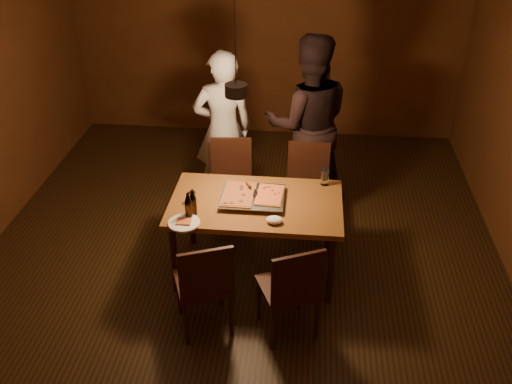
# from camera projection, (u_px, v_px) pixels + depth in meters

# --- Properties ---
(room_shell) EXTENTS (6.00, 6.00, 6.00)m
(room_shell) POSITION_uv_depth(u_px,v_px,m) (237.00, 131.00, 4.68)
(room_shell) COLOR #37220F
(room_shell) RESTS_ON ground
(dining_table) EXTENTS (1.50, 0.90, 0.75)m
(dining_table) POSITION_uv_depth(u_px,v_px,m) (256.00, 209.00, 5.00)
(dining_table) COLOR brown
(dining_table) RESTS_ON floor
(chair_far_left) EXTENTS (0.46, 0.46, 0.49)m
(chair_far_left) POSITION_uv_depth(u_px,v_px,m) (231.00, 174.00, 5.82)
(chair_far_left) COLOR #38190F
(chair_far_left) RESTS_ON floor
(chair_far_right) EXTENTS (0.43, 0.43, 0.49)m
(chair_far_right) POSITION_uv_depth(u_px,v_px,m) (307.00, 179.00, 5.73)
(chair_far_right) COLOR #38190F
(chair_far_right) RESTS_ON floor
(chair_near_left) EXTENTS (0.54, 0.54, 0.49)m
(chair_near_left) POSITION_uv_depth(u_px,v_px,m) (205.00, 280.00, 4.40)
(chair_near_left) COLOR #38190F
(chair_near_left) RESTS_ON floor
(chair_near_right) EXTENTS (0.55, 0.55, 0.49)m
(chair_near_right) POSITION_uv_depth(u_px,v_px,m) (292.00, 284.00, 4.35)
(chair_near_right) COLOR #38190F
(chair_near_right) RESTS_ON floor
(pizza_tray) EXTENTS (0.57, 0.48, 0.05)m
(pizza_tray) POSITION_uv_depth(u_px,v_px,m) (253.00, 198.00, 4.97)
(pizza_tray) COLOR silver
(pizza_tray) RESTS_ON dining_table
(pizza_meat) EXTENTS (0.28, 0.43, 0.02)m
(pizza_meat) POSITION_uv_depth(u_px,v_px,m) (239.00, 194.00, 4.96)
(pizza_meat) COLOR maroon
(pizza_meat) RESTS_ON pizza_tray
(pizza_cheese) EXTENTS (0.25, 0.37, 0.02)m
(pizza_cheese) POSITION_uv_depth(u_px,v_px,m) (270.00, 195.00, 4.95)
(pizza_cheese) COLOR gold
(pizza_cheese) RESTS_ON pizza_tray
(spatula) EXTENTS (0.18, 0.26, 0.04)m
(spatula) POSITION_uv_depth(u_px,v_px,m) (253.00, 193.00, 4.97)
(spatula) COLOR silver
(spatula) RESTS_ON pizza_tray
(beer_bottle_a) EXTENTS (0.06, 0.06, 0.24)m
(beer_bottle_a) POSITION_uv_depth(u_px,v_px,m) (188.00, 205.00, 4.69)
(beer_bottle_a) COLOR black
(beer_bottle_a) RESTS_ON dining_table
(beer_bottle_b) EXTENTS (0.06, 0.06, 0.23)m
(beer_bottle_b) POSITION_uv_depth(u_px,v_px,m) (193.00, 202.00, 4.74)
(beer_bottle_b) COLOR black
(beer_bottle_b) RESTS_ON dining_table
(water_glass_left) EXTENTS (0.07, 0.07, 0.11)m
(water_glass_left) POSITION_uv_depth(u_px,v_px,m) (192.00, 198.00, 4.92)
(water_glass_left) COLOR silver
(water_glass_left) RESTS_ON dining_table
(water_glass_right) EXTENTS (0.07, 0.07, 0.15)m
(water_glass_right) POSITION_uv_depth(u_px,v_px,m) (325.00, 177.00, 5.18)
(water_glass_right) COLOR silver
(water_glass_right) RESTS_ON dining_table
(plate_slice) EXTENTS (0.26, 0.26, 0.03)m
(plate_slice) POSITION_uv_depth(u_px,v_px,m) (184.00, 223.00, 4.67)
(plate_slice) COLOR white
(plate_slice) RESTS_ON dining_table
(napkin) EXTENTS (0.14, 0.11, 0.06)m
(napkin) POSITION_uv_depth(u_px,v_px,m) (274.00, 220.00, 4.67)
(napkin) COLOR white
(napkin) RESTS_ON dining_table
(diner_white) EXTENTS (0.72, 0.57, 1.71)m
(diner_white) POSITION_uv_depth(u_px,v_px,m) (223.00, 130.00, 5.99)
(diner_white) COLOR silver
(diner_white) RESTS_ON floor
(diner_dark) EXTENTS (1.01, 0.83, 1.89)m
(diner_dark) POSITION_uv_depth(u_px,v_px,m) (308.00, 124.00, 5.89)
(diner_dark) COLOR black
(diner_dark) RESTS_ON floor
(pendant_lamp) EXTENTS (0.18, 0.18, 1.10)m
(pendant_lamp) POSITION_uv_depth(u_px,v_px,m) (236.00, 89.00, 4.50)
(pendant_lamp) COLOR black
(pendant_lamp) RESTS_ON ceiling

